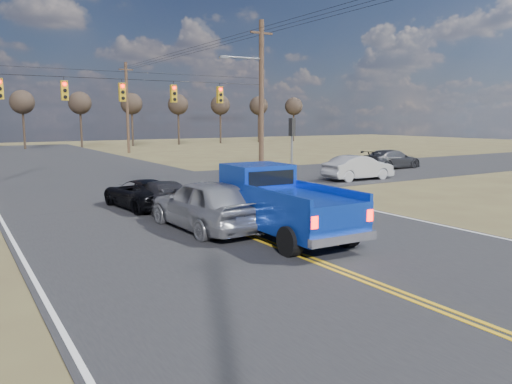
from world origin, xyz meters
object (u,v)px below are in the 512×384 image
silver_suv (206,204)px  cross_car_east_far (392,159)px  black_suv (142,193)px  pickup_truck (279,203)px  dgrey_car_queue (160,196)px  white_car_queue (254,187)px  cross_car_east_near (358,168)px

silver_suv → cross_car_east_far: silver_suv is taller
black_suv → cross_car_east_far: (22.27, 6.41, 0.11)m
pickup_truck → silver_suv: (-1.60, 2.20, -0.20)m
dgrey_car_queue → silver_suv: bearing=89.1°
cross_car_east_far → white_car_queue: bearing=112.1°
dgrey_car_queue → cross_car_east_near: cross_car_east_near is taller
black_suv → cross_car_east_near: 15.23m
white_car_queue → cross_car_east_near: 10.80m
silver_suv → dgrey_car_queue: 4.38m
silver_suv → white_car_queue: bearing=-140.6°
silver_suv → cross_car_east_far: (21.81, 11.84, -0.17)m
white_car_queue → cross_car_east_far: cross_car_east_far is taller
black_suv → dgrey_car_queue: bearing=107.3°
white_car_queue → pickup_truck: bearing=64.6°
silver_suv → cross_car_east_near: silver_suv is taller
pickup_truck → black_suv: 7.92m
black_suv → cross_car_east_far: cross_car_east_far is taller
black_suv → white_car_queue: 5.12m
dgrey_car_queue → cross_car_east_far: size_ratio=0.86×
cross_car_east_near → dgrey_car_queue: bearing=104.7°
pickup_truck → white_car_queue: pickup_truck is taller
white_car_queue → cross_car_east_near: (10.10, 3.82, 0.08)m
pickup_truck → silver_suv: 2.73m
cross_car_east_near → cross_car_east_far: (7.24, 3.98, -0.04)m
pickup_truck → cross_car_east_near: bearing=39.1°
dgrey_car_queue → pickup_truck: bearing=102.9°
white_car_queue → dgrey_car_queue: 4.48m
white_car_queue → cross_car_east_near: cross_car_east_near is taller
dgrey_car_queue → cross_car_east_near: bearing=-167.4°
silver_suv → white_car_queue: (4.47, 4.04, -0.21)m
dgrey_car_queue → cross_car_east_far: (21.81, 7.47, 0.10)m
silver_suv → black_suv: 5.45m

